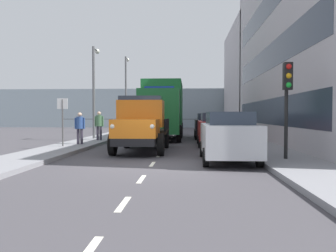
{
  "coord_description": "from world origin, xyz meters",
  "views": [
    {
      "loc": [
        -1.18,
        10.99,
        1.62
      ],
      "look_at": [
        0.08,
        -10.57,
        0.93
      ],
      "focal_mm": 37.24,
      "sensor_mm": 36.0,
      "label": 1
    }
  ],
  "objects": [
    {
      "name": "ground_plane",
      "position": [
        0.0,
        -10.97,
        0.0
      ],
      "size": [
        80.0,
        80.0,
        0.0
      ],
      "primitive_type": "plane",
      "color": "#423F44"
    },
    {
      "name": "lamp_post_far",
      "position": [
        4.36,
        -19.85,
        4.1
      ],
      "size": [
        0.32,
        1.14,
        6.65
      ],
      "color": "#59595B",
      "rests_on": "sidewalk_right"
    },
    {
      "name": "pedestrian_couple_b",
      "position": [
        4.3,
        -6.28,
        1.08
      ],
      "size": [
        0.53,
        0.34,
        1.6
      ],
      "color": "#383342",
      "rests_on": "sidewalk_right"
    },
    {
      "name": "truck_vintage_orange",
      "position": [
        0.87,
        -4.02,
        1.18
      ],
      "size": [
        2.17,
        5.64,
        2.43
      ],
      "color": "black",
      "rests_on": "ground_plane"
    },
    {
      "name": "car_silver_kerbside_near",
      "position": [
        -2.55,
        -1.15,
        0.9
      ],
      "size": [
        1.83,
        4.34,
        1.72
      ],
      "color": "#B7BABF",
      "rests_on": "ground_plane"
    },
    {
      "name": "sea_horizon",
      "position": [
        0.0,
        -33.97,
        2.5
      ],
      "size": [
        80.0,
        0.8,
        5.0
      ],
      "primitive_type": "cube",
      "color": "#84939E",
      "rests_on": "ground_plane"
    },
    {
      "name": "car_grey_oppositeside_2",
      "position": [
        2.55,
        -25.09,
        0.89
      ],
      "size": [
        1.8,
        4.18,
        1.72
      ],
      "color": "slate",
      "rests_on": "ground_plane"
    },
    {
      "name": "road_centreline_markings",
      "position": [
        0.0,
        -9.76,
        0.0
      ],
      "size": [
        0.12,
        35.3,
        0.01
      ],
      "color": "silver",
      "rests_on": "ground_plane"
    },
    {
      "name": "seawall_railing",
      "position": [
        -0.0,
        -30.37,
        0.92
      ],
      "size": [
        28.08,
        0.08,
        1.2
      ],
      "color": "#4C5156",
      "rests_on": "ground_plane"
    },
    {
      "name": "car_navy_oppositeside_1",
      "position": [
        2.55,
        -18.63,
        0.89
      ],
      "size": [
        1.8,
        4.0,
        1.72
      ],
      "color": "navy",
      "rests_on": "ground_plane"
    },
    {
      "name": "lamp_post_promenade",
      "position": [
        4.73,
        -10.65,
        3.62
      ],
      "size": [
        0.32,
        1.14,
        5.74
      ],
      "color": "#59595B",
      "rests_on": "sidewalk_right"
    },
    {
      "name": "building_far_block",
      "position": [
        -9.55,
        -26.01,
        5.36
      ],
      "size": [
        7.85,
        13.6,
        10.71
      ],
      "color": "#B7B2B7",
      "rests_on": "ground_plane"
    },
    {
      "name": "sidewalk_left",
      "position": [
        -4.56,
        -10.97,
        0.07
      ],
      "size": [
        2.12,
        40.0,
        0.15
      ],
      "primitive_type": "cube",
      "color": "gray",
      "rests_on": "ground_plane"
    },
    {
      "name": "street_sign",
      "position": [
        4.72,
        -5.04,
        1.68
      ],
      "size": [
        0.5,
        0.07,
        2.25
      ],
      "color": "#4C4C4C",
      "rests_on": "sidewalk_right"
    },
    {
      "name": "car_red_kerbside_1",
      "position": [
        -2.55,
        -7.3,
        0.89
      ],
      "size": [
        1.76,
        3.97,
        1.72
      ],
      "color": "#B21E1E",
      "rests_on": "ground_plane"
    },
    {
      "name": "sidewalk_right",
      "position": [
        4.56,
        -10.97,
        0.07
      ],
      "size": [
        2.12,
        40.0,
        0.15
      ],
      "primitive_type": "cube",
      "color": "gray",
      "rests_on": "ground_plane"
    },
    {
      "name": "car_teal_oppositeside_0",
      "position": [
        2.55,
        -12.83,
        0.9
      ],
      "size": [
        1.93,
        4.6,
        1.72
      ],
      "color": "#1E6670",
      "rests_on": "ground_plane"
    },
    {
      "name": "car_black_kerbside_2",
      "position": [
        -2.55,
        -12.88,
        0.9
      ],
      "size": [
        1.89,
        4.36,
        1.72
      ],
      "color": "black",
      "rests_on": "ground_plane"
    },
    {
      "name": "lorry_cargo_green",
      "position": [
        0.53,
        -12.31,
        2.08
      ],
      "size": [
        2.58,
        8.2,
        3.87
      ],
      "color": "#1E7033",
      "rests_on": "ground_plane"
    },
    {
      "name": "pedestrian_near_railing",
      "position": [
        4.04,
        -9.1,
        1.13
      ],
      "size": [
        0.53,
        0.34,
        1.67
      ],
      "color": "#383342",
      "rests_on": "sidewalk_right"
    },
    {
      "name": "traffic_light_near",
      "position": [
        -4.45,
        -0.77,
        2.47
      ],
      "size": [
        0.28,
        0.41,
        3.2
      ],
      "color": "black",
      "rests_on": "sidewalk_left"
    }
  ]
}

